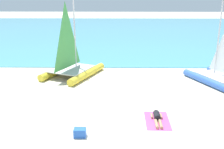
{
  "coord_description": "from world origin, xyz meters",
  "views": [
    {
      "loc": [
        0.23,
        -9.93,
        5.68
      ],
      "look_at": [
        0.0,
        4.58,
        1.2
      ],
      "focal_mm": 43.24,
      "sensor_mm": 36.0,
      "label": 1
    }
  ],
  "objects": [
    {
      "name": "towel_right",
      "position": [
        2.13,
        1.3,
        0.01
      ],
      "size": [
        1.16,
        1.93,
        0.01
      ],
      "primitive_type": "cube",
      "rotation": [
        0.0,
        0.0,
        -0.03
      ],
      "color": "#D84C99",
      "rests_on": "ground"
    },
    {
      "name": "sunbather_right",
      "position": [
        2.13,
        1.37,
        0.13
      ],
      "size": [
        0.55,
        1.56,
        0.3
      ],
      "rotation": [
        0.0,
        0.0,
        -0.03
      ],
      "color": "black",
      "rests_on": "towel_right"
    },
    {
      "name": "cooler_box",
      "position": [
        -1.23,
        -0.17,
        0.18
      ],
      "size": [
        0.5,
        0.36,
        0.36
      ],
      "primitive_type": "cube",
      "color": "blue",
      "rests_on": "ground"
    },
    {
      "name": "sailboat_yellow",
      "position": [
        -2.86,
        8.14,
        0.85
      ],
      "size": [
        4.27,
        5.11,
        5.7
      ],
      "rotation": [
        0.0,
        0.0,
        -0.4
      ],
      "color": "yellow",
      "rests_on": "ground"
    },
    {
      "name": "ground_plane",
      "position": [
        0.0,
        10.0,
        0.0
      ],
      "size": [
        120.0,
        120.0,
        0.0
      ],
      "primitive_type": "plane",
      "color": "beige"
    },
    {
      "name": "ocean_water",
      "position": [
        0.0,
        30.17,
        0.03
      ],
      "size": [
        120.0,
        40.0,
        0.05
      ],
      "primitive_type": "cube",
      "color": "#4C9EB7",
      "rests_on": "ground"
    },
    {
      "name": "sailboat_blue",
      "position": [
        6.97,
        6.83,
        0.78
      ],
      "size": [
        3.96,
        4.7,
        5.22
      ],
      "rotation": [
        0.0,
        0.0,
        0.42
      ],
      "color": "blue",
      "rests_on": "ground"
    }
  ]
}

